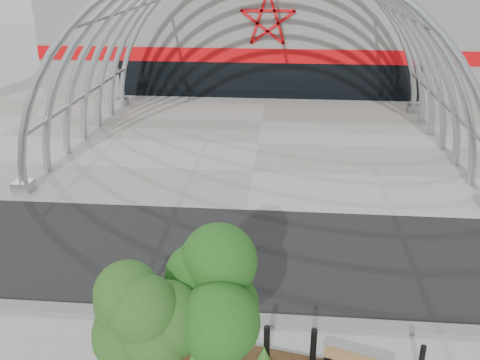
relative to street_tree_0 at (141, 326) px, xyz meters
name	(u,v)px	position (x,y,z in m)	size (l,w,h in m)	color
ground	(228,315)	(1.17, 4.53, -3.04)	(140.00, 140.00, 0.00)	#999A95
road	(239,253)	(1.17, 8.03, -3.03)	(140.00, 7.00, 0.02)	black
forecourt	(258,144)	(1.17, 20.03, -3.02)	(60.00, 17.00, 0.04)	#9A968B
kerb	(227,318)	(1.17, 4.28, -2.98)	(60.00, 0.50, 0.12)	slate
arena_building	(271,30)	(1.17, 37.98, 0.95)	(34.00, 15.24, 8.00)	slate
vault_canopy	(258,144)	(1.17, 20.03, -3.03)	(20.80, 15.80, 20.36)	#9CA1A6
street_tree_0	(141,326)	(0.00, 0.00, 0.00)	(1.86, 1.86, 4.23)	#301C16
street_tree_1	(210,305)	(1.21, 0.96, -0.13)	(1.71, 1.71, 4.05)	black
bollard_0	(146,282)	(-1.40, 5.18, -2.52)	(0.17, 0.17, 1.05)	black
bollard_1	(101,351)	(-1.75, 2.10, -2.52)	(0.17, 0.17, 1.05)	black
bollard_2	(267,343)	(2.37, 2.78, -2.54)	(0.16, 0.16, 1.01)	black
bollard_3	(313,346)	(3.56, 2.74, -2.53)	(0.16, 0.16, 1.02)	black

